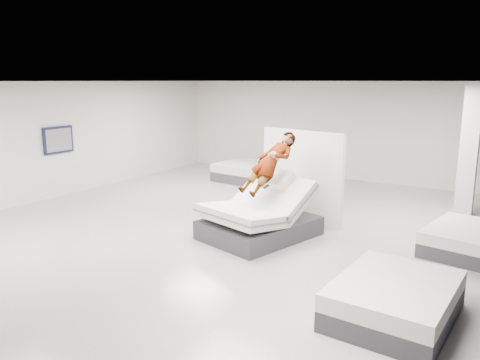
{
  "coord_description": "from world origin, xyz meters",
  "views": [
    {
      "loc": [
        5.16,
        -7.84,
        3.22
      ],
      "look_at": [
        -0.31,
        1.01,
        1.0
      ],
      "focal_mm": 35.0,
      "sensor_mm": 36.0,
      "label": 1
    }
  ],
  "objects_px": {
    "flat_bed_left_far": "(250,173)",
    "wall_poster": "(58,140)",
    "remote": "(266,187)",
    "flat_bed_right_near": "(394,300)",
    "flat_bed_right_far": "(468,240)",
    "divider_panel": "(301,175)",
    "person": "(270,173)",
    "hero_bed": "(259,218)",
    "column": "(469,149)"
  },
  "relations": [
    {
      "from": "remote",
      "to": "flat_bed_right_near",
      "type": "bearing_deg",
      "value": -16.94
    },
    {
      "from": "person",
      "to": "remote",
      "type": "height_order",
      "value": "person"
    },
    {
      "from": "flat_bed_left_far",
      "to": "flat_bed_right_near",
      "type": "bearing_deg",
      "value": -46.95
    },
    {
      "from": "flat_bed_left_far",
      "to": "column",
      "type": "distance_m",
      "value": 6.52
    },
    {
      "from": "remote",
      "to": "divider_panel",
      "type": "distance_m",
      "value": 1.75
    },
    {
      "from": "flat_bed_right_near",
      "to": "flat_bed_left_far",
      "type": "distance_m",
      "value": 9.11
    },
    {
      "from": "column",
      "to": "wall_poster",
      "type": "xyz_separation_m",
      "value": [
        -9.93,
        -4.0,
        0.0
      ]
    },
    {
      "from": "divider_panel",
      "to": "flat_bed_left_far",
      "type": "distance_m",
      "value": 4.39
    },
    {
      "from": "column",
      "to": "person",
      "type": "bearing_deg",
      "value": -130.86
    },
    {
      "from": "remote",
      "to": "wall_poster",
      "type": "xyz_separation_m",
      "value": [
        -6.71,
        0.26,
        0.47
      ]
    },
    {
      "from": "flat_bed_right_far",
      "to": "wall_poster",
      "type": "relative_size",
      "value": 2.09
    },
    {
      "from": "divider_panel",
      "to": "column",
      "type": "bearing_deg",
      "value": 52.6
    },
    {
      "from": "hero_bed",
      "to": "wall_poster",
      "type": "xyz_separation_m",
      "value": [
        -6.51,
        0.17,
        1.19
      ]
    },
    {
      "from": "divider_panel",
      "to": "flat_bed_right_far",
      "type": "distance_m",
      "value": 3.76
    },
    {
      "from": "person",
      "to": "divider_panel",
      "type": "bearing_deg",
      "value": 100.87
    },
    {
      "from": "person",
      "to": "flat_bed_right_near",
      "type": "height_order",
      "value": "person"
    },
    {
      "from": "hero_bed",
      "to": "column",
      "type": "xyz_separation_m",
      "value": [
        3.42,
        4.17,
        1.19
      ]
    },
    {
      "from": "flat_bed_right_near",
      "to": "remote",
      "type": "bearing_deg",
      "value": 148.0
    },
    {
      "from": "flat_bed_left_far",
      "to": "column",
      "type": "xyz_separation_m",
      "value": [
        6.37,
        -0.48,
        1.31
      ]
    },
    {
      "from": "hero_bed",
      "to": "person",
      "type": "relative_size",
      "value": 1.53
    },
    {
      "from": "hero_bed",
      "to": "column",
      "type": "height_order",
      "value": "column"
    },
    {
      "from": "person",
      "to": "remote",
      "type": "xyz_separation_m",
      "value": [
        0.12,
        -0.4,
        -0.2
      ]
    },
    {
      "from": "divider_panel",
      "to": "person",
      "type": "bearing_deg",
      "value": -79.31
    },
    {
      "from": "flat_bed_right_near",
      "to": "flat_bed_left_far",
      "type": "bearing_deg",
      "value": 133.05
    },
    {
      "from": "flat_bed_right_near",
      "to": "wall_poster",
      "type": "bearing_deg",
      "value": 167.48
    },
    {
      "from": "flat_bed_left_far",
      "to": "wall_poster",
      "type": "xyz_separation_m",
      "value": [
        -3.56,
        -4.48,
        1.31
      ]
    },
    {
      "from": "remote",
      "to": "flat_bed_left_far",
      "type": "height_order",
      "value": "remote"
    },
    {
      "from": "divider_panel",
      "to": "flat_bed_right_near",
      "type": "height_order",
      "value": "divider_panel"
    },
    {
      "from": "flat_bed_right_far",
      "to": "hero_bed",
      "type": "bearing_deg",
      "value": -161.35
    },
    {
      "from": "flat_bed_right_near",
      "to": "flat_bed_right_far",
      "type": "bearing_deg",
      "value": 80.23
    },
    {
      "from": "column",
      "to": "divider_panel",
      "type": "bearing_deg",
      "value": -142.27
    },
    {
      "from": "person",
      "to": "remote",
      "type": "distance_m",
      "value": 0.46
    },
    {
      "from": "hero_bed",
      "to": "remote",
      "type": "relative_size",
      "value": 18.47
    },
    {
      "from": "flat_bed_right_far",
      "to": "divider_panel",
      "type": "bearing_deg",
      "value": 174.23
    },
    {
      "from": "person",
      "to": "flat_bed_left_far",
      "type": "xyz_separation_m",
      "value": [
        -3.03,
        4.34,
        -1.04
      ]
    },
    {
      "from": "hero_bed",
      "to": "flat_bed_right_near",
      "type": "distance_m",
      "value": 3.84
    },
    {
      "from": "person",
      "to": "column",
      "type": "distance_m",
      "value": 5.11
    },
    {
      "from": "remote",
      "to": "wall_poster",
      "type": "distance_m",
      "value": 6.74
    },
    {
      "from": "remote",
      "to": "flat_bed_left_far",
      "type": "distance_m",
      "value": 5.75
    },
    {
      "from": "person",
      "to": "flat_bed_right_near",
      "type": "distance_m",
      "value": 4.08
    },
    {
      "from": "person",
      "to": "divider_panel",
      "type": "distance_m",
      "value": 1.39
    },
    {
      "from": "remote",
      "to": "column",
      "type": "xyz_separation_m",
      "value": [
        3.22,
        4.26,
        0.47
      ]
    },
    {
      "from": "divider_panel",
      "to": "flat_bed_right_far",
      "type": "relative_size",
      "value": 1.17
    },
    {
      "from": "remote",
      "to": "wall_poster",
      "type": "bearing_deg",
      "value": -167.14
    },
    {
      "from": "divider_panel",
      "to": "wall_poster",
      "type": "xyz_separation_m",
      "value": [
        -6.69,
        -1.49,
        0.55
      ]
    },
    {
      "from": "hero_bed",
      "to": "flat_bed_right_far",
      "type": "height_order",
      "value": "hero_bed"
    },
    {
      "from": "hero_bed",
      "to": "divider_panel",
      "type": "distance_m",
      "value": 1.79
    },
    {
      "from": "hero_bed",
      "to": "divider_panel",
      "type": "height_order",
      "value": "divider_panel"
    },
    {
      "from": "hero_bed",
      "to": "column",
      "type": "relative_size",
      "value": 0.81
    },
    {
      "from": "flat_bed_right_far",
      "to": "column",
      "type": "height_order",
      "value": "column"
    }
  ]
}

